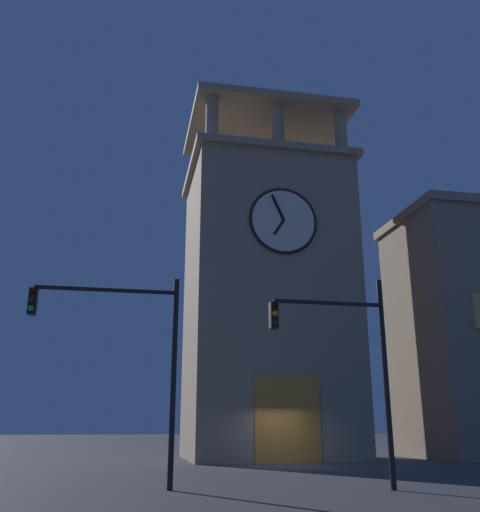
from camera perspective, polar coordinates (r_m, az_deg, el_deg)
The scene contains 4 objects.
ground_plane at distance 25.97m, azimuth 4.77°, elevation -20.44°, with size 200.00×200.00×0.00m, color #424247.
clocktower at distance 32.13m, azimuth 2.72°, elevation -4.28°, with size 9.30×8.20×21.95m.
traffic_signal_near at distance 16.47m, azimuth -11.37°, elevation -8.54°, with size 4.20×0.41×5.84m.
traffic_signal_far at distance 16.48m, azimuth 10.93°, elevation -9.35°, with size 3.44×0.41×5.83m.
Camera 1 is at (6.98, 24.95, 1.65)m, focal length 39.51 mm.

